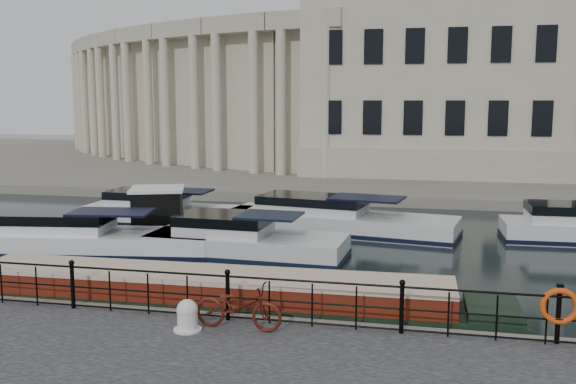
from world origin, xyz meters
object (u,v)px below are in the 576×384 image
object	(u,v)px
bicycle	(238,306)
life_ring_post	(559,307)
narrowboat	(208,303)
mooring_bollard	(187,316)
harbour_hut	(158,215)

from	to	relation	value
bicycle	life_ring_post	xyz separation A→B (m)	(6.83, 0.57, 0.28)
life_ring_post	narrowboat	xyz separation A→B (m)	(-8.33, 1.57, -1.00)
bicycle	mooring_bollard	bearing A→B (deg)	109.98
narrowboat	harbour_hut	bearing A→B (deg)	119.71
mooring_bollard	narrowboat	size ratio (longest dim) A/B	0.04
bicycle	harbour_hut	distance (m)	12.86
mooring_bollard	life_ring_post	size ratio (longest dim) A/B	0.55
mooring_bollard	narrowboat	xyz separation A→B (m)	(-0.41, 2.47, -0.52)
life_ring_post	narrowboat	bearing A→B (deg)	169.35
narrowboat	harbour_hut	world-z (taller)	harbour_hut
narrowboat	harbour_hut	size ratio (longest dim) A/B	4.46
life_ring_post	harbour_hut	distance (m)	17.10
bicycle	mooring_bollard	world-z (taller)	bicycle
bicycle	harbour_hut	world-z (taller)	harbour_hut
mooring_bollard	life_ring_post	distance (m)	7.98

